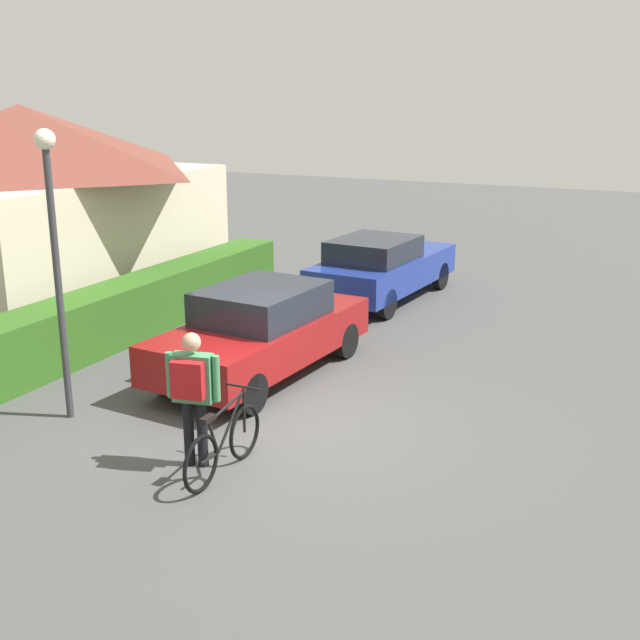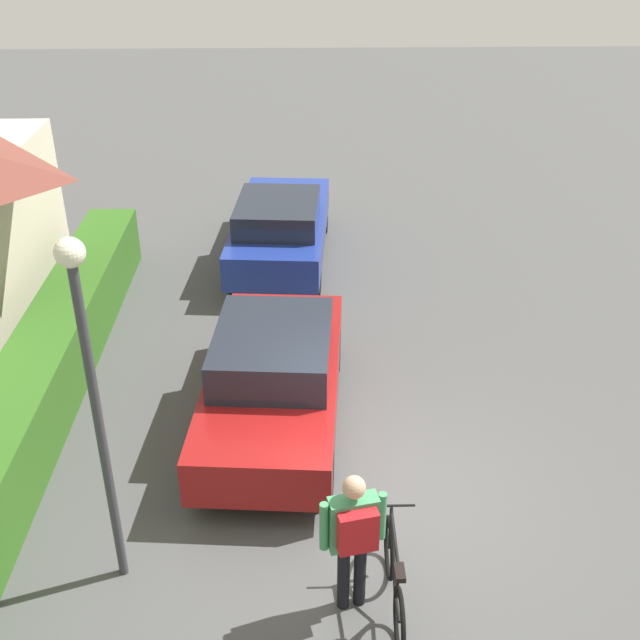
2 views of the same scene
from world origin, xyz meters
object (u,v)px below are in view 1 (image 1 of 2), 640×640
(parked_car_near, at_px, (262,330))
(person_rider, at_px, (192,387))
(parked_car_far, at_px, (382,267))
(street_lamp, at_px, (54,236))
(bicycle, at_px, (224,444))

(parked_car_near, relative_size, person_rider, 2.53)
(parked_car_far, distance_m, street_lamp, 8.51)
(parked_car_near, bearing_deg, person_rider, -164.74)
(parked_car_far, bearing_deg, person_rider, -174.06)
(parked_car_near, distance_m, bicycle, 3.57)
(parked_car_near, height_order, parked_car_far, parked_car_near)
(parked_car_near, distance_m, parked_car_far, 5.40)
(parked_car_far, bearing_deg, street_lamp, 168.81)
(bicycle, relative_size, person_rider, 0.98)
(bicycle, bearing_deg, parked_car_near, 21.94)
(person_rider, bearing_deg, parked_car_far, 5.94)
(street_lamp, bearing_deg, parked_car_far, -11.19)
(parked_car_near, xyz_separation_m, bicycle, (-3.29, -1.33, -0.37))
(parked_car_near, xyz_separation_m, parked_car_far, (5.40, 0.01, -0.01))
(parked_car_far, xyz_separation_m, street_lamp, (-8.14, 1.61, 1.88))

